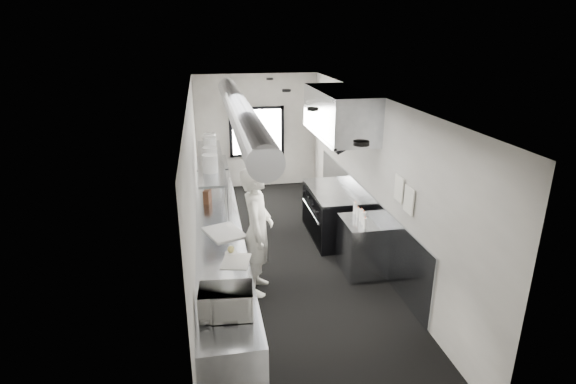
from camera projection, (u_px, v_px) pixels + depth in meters
name	position (u px, v px, depth m)	size (l,w,h in m)	color
floor	(286.00, 257.00, 8.08)	(3.00, 8.00, 0.01)	black
ceiling	(285.00, 97.00, 7.13)	(3.00, 8.00, 0.01)	beige
wall_back	(257.00, 132.00, 11.30)	(3.00, 0.02, 2.80)	beige
wall_front	(369.00, 328.00, 3.90)	(3.00, 0.02, 2.80)	beige
wall_left	(194.00, 187.00, 7.34)	(0.02, 8.00, 2.80)	beige
wall_right	(371.00, 177.00, 7.86)	(0.02, 8.00, 2.80)	beige
wall_cladding	(362.00, 216.00, 8.42)	(0.03, 5.50, 1.10)	#9CA2AA
hvac_duct	(239.00, 110.00, 7.46)	(0.40, 0.40, 6.40)	#989AA1
service_window	(257.00, 132.00, 11.27)	(1.36, 0.05, 1.25)	white
exhaust_hood	(339.00, 113.00, 8.10)	(0.81, 2.20, 0.88)	#9CA2AA
prep_counter	(220.00, 253.00, 7.26)	(0.70, 6.00, 0.90)	#9CA2AA
pass_shelf	(211.00, 161.00, 8.28)	(0.45, 3.00, 0.68)	#9CA2AA
range	(332.00, 213.00, 8.74)	(0.88, 1.60, 0.94)	black
bottle_station	(362.00, 246.00, 7.47)	(0.65, 0.80, 0.90)	#9CA2AA
far_work_table	(213.00, 181.00, 10.69)	(0.70, 1.20, 0.90)	#9CA2AA
notice_sheet_a	(399.00, 189.00, 6.68)	(0.02, 0.28, 0.38)	white
notice_sheet_b	(409.00, 200.00, 6.37)	(0.02, 0.28, 0.38)	white
line_cook	(257.00, 231.00, 6.75)	(0.72, 0.47, 1.97)	white
microwave	(226.00, 302.00, 4.88)	(0.53, 0.40, 0.32)	white
deli_tub_a	(215.00, 301.00, 5.09)	(0.15, 0.15, 0.10)	beige
deli_tub_b	(212.00, 296.00, 5.18)	(0.13, 0.13, 0.09)	beige
newspaper	(236.00, 261.00, 6.04)	(0.35, 0.44, 0.01)	silver
small_plate	(231.00, 253.00, 6.27)	(0.17, 0.17, 0.01)	silver
pastry	(231.00, 249.00, 6.25)	(0.10, 0.10, 0.10)	tan
cutting_board	(224.00, 232.00, 6.89)	(0.48, 0.64, 0.02)	silver
knife_block	(207.00, 196.00, 8.06)	(0.10, 0.22, 0.24)	#4D2A1B
plate_stack_a	(210.00, 163.00, 7.50)	(0.25, 0.25, 0.30)	silver
plate_stack_b	(210.00, 156.00, 7.85)	(0.25, 0.25, 0.33)	silver
plate_stack_c	(210.00, 146.00, 8.48)	(0.25, 0.25, 0.35)	silver
plate_stack_d	(210.00, 142.00, 8.84)	(0.22, 0.22, 0.34)	silver
squeeze_bottle_a	(365.00, 223.00, 7.02)	(0.06, 0.06, 0.17)	silver
squeeze_bottle_b	(364.00, 218.00, 7.17)	(0.07, 0.07, 0.20)	silver
squeeze_bottle_c	(361.00, 215.00, 7.29)	(0.07, 0.07, 0.20)	silver
squeeze_bottle_d	(358.00, 213.00, 7.44)	(0.05, 0.05, 0.16)	silver
squeeze_bottle_e	(355.00, 208.00, 7.57)	(0.07, 0.07, 0.20)	silver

